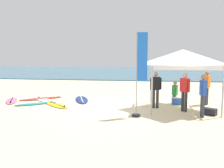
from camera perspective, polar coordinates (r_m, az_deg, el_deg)
ground_plane at (r=11.01m, az=1.74°, el=-5.88°), size 80.00×80.00×0.00m
sea at (r=41.71m, az=7.17°, el=3.17°), size 80.00×36.00×0.10m
canopy_tent at (r=10.95m, az=17.17°, el=6.35°), size 2.88×2.88×2.75m
surfboard_teal at (r=12.38m, az=-18.82°, el=-4.68°), size 1.80×1.54×0.19m
surfboard_red at (r=13.88m, az=-17.19°, el=-3.45°), size 2.29×2.07×0.19m
surfboard_navy at (r=13.03m, az=-7.56°, el=-3.85°), size 1.50×2.59×0.19m
surfboard_pink at (r=13.74m, az=-23.69°, el=-3.81°), size 1.51×2.12×0.19m
surfboard_yellow at (r=11.80m, az=-13.70°, el=-5.05°), size 1.98×1.88×0.19m
surfboard_white at (r=13.10m, az=-15.96°, el=-3.99°), size 2.26×1.98×0.19m
person_red at (r=10.52m, az=17.62°, el=-1.29°), size 0.40×0.44×1.71m
person_orange at (r=12.40m, az=22.54°, el=-0.36°), size 0.38×0.48×1.71m
person_blue at (r=9.76m, az=21.68°, el=-2.01°), size 0.24×0.55×1.71m
person_black at (r=10.92m, az=10.83°, el=-0.83°), size 0.54×0.30×1.71m
person_green at (r=12.26m, az=15.39°, el=-1.74°), size 0.34×0.51×1.20m
banner_flag at (r=9.16m, az=6.83°, el=1.56°), size 0.60×0.36×3.40m
gear_bag_near_tent at (r=10.41m, az=22.93°, el=-6.32°), size 0.68×0.59×0.28m
cooler_box at (r=12.13m, az=15.79°, el=-4.02°), size 0.50×0.36×0.39m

